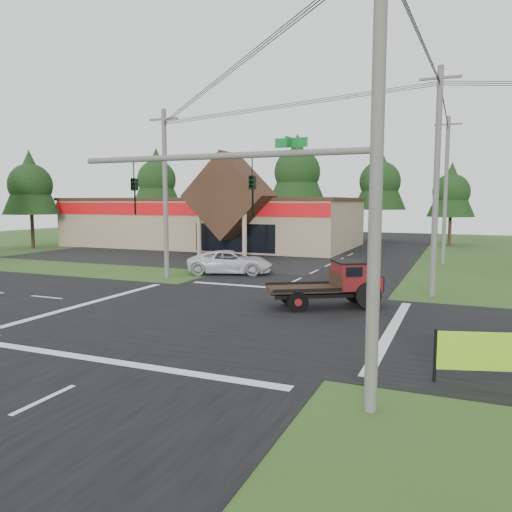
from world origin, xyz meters
The scene contains 18 objects.
ground centered at (0.00, 0.00, 0.00)m, with size 120.00×120.00×0.00m, color #2A4B1A.
road_ns centered at (0.00, 0.00, 0.01)m, with size 12.00×120.00×0.02m, color black.
road_ew centered at (0.00, 0.00, 0.01)m, with size 120.00×12.00×0.02m, color black.
parking_apron centered at (-14.00, 19.00, 0.01)m, with size 28.00×14.00×0.02m, color black.
cvs_building centered at (-15.70, 29.57, 2.78)m, with size 30.40×18.20×9.19m.
traffic_signal_mast centered at (5.82, -7.50, 4.43)m, with size 8.12×0.24×7.00m.
utility_pole_nr centered at (7.50, -7.50, 5.64)m, with size 2.00×0.30×11.00m.
utility_pole_nw centered at (-8.00, 8.00, 5.39)m, with size 2.00×0.30×10.50m.
utility_pole_ne centered at (8.00, 8.00, 5.89)m, with size 2.00×0.30×11.50m.
utility_pole_n centered at (8.00, 22.00, 5.74)m, with size 2.00×0.30×11.20m.
tree_row_a centered at (-30.00, 40.00, 8.05)m, with size 6.72×6.72×12.12m.
tree_row_b centered at (-20.00, 42.00, 6.70)m, with size 5.60×5.60×10.10m.
tree_row_c centered at (-10.00, 41.00, 8.72)m, with size 7.28×7.28×13.13m.
tree_row_d centered at (0.00, 42.00, 7.38)m, with size 6.16×6.16×11.11m.
tree_row_e centered at (8.00, 40.00, 6.03)m, with size 5.04×5.04×9.09m.
tree_side_w centered at (-32.00, 20.00, 6.70)m, with size 5.60×5.60×10.10m.
antique_flatbed_truck centered at (3.63, 3.18, 1.09)m, with size 1.98×5.20×2.17m, color #510B13, non-canonical shape.
white_pickup centered at (-5.02, 11.17, 0.78)m, with size 2.60×5.64×1.57m, color silver.
Camera 1 is at (9.33, -18.88, 4.88)m, focal length 35.00 mm.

